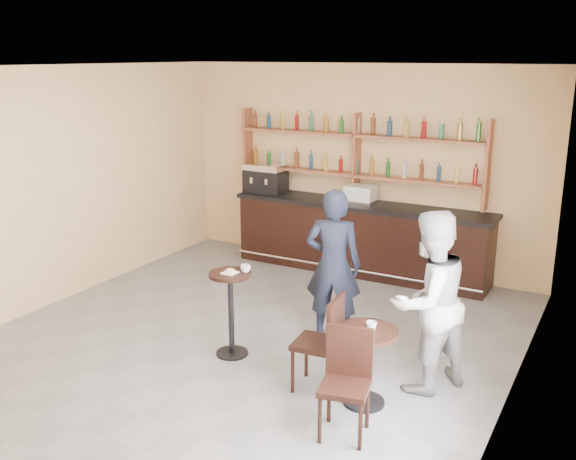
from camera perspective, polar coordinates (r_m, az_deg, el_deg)
The scene contains 22 objects.
floor at distance 7.74m, azimuth -4.23°, elevation -10.16°, with size 7.00×7.00×0.00m, color slate.
ceiling at distance 6.98m, azimuth -4.76°, elevation 14.25°, with size 7.00×7.00×0.00m, color white.
wall_back at distance 10.24m, azimuth 6.36°, elevation 5.56°, with size 7.00×7.00×0.00m, color #E7BC83.
wall_left at distance 9.16m, azimuth -20.41°, elevation 3.52°, with size 7.00×7.00×0.00m, color #E7BC83.
wall_right at distance 6.14m, azimuth 19.68°, elevation -1.94°, with size 7.00×7.00×0.00m, color #E7BC83.
window_pane at distance 4.98m, azimuth 17.36°, elevation -4.50°, with size 2.00×2.00×0.00m, color white.
window_frame at distance 4.98m, azimuth 17.30°, elevation -4.49°, with size 0.04×1.70×2.10m, color black, non-canonical shape.
shelf_unit at distance 10.09m, azimuth 6.10°, elevation 6.63°, with size 4.00×0.26×1.40m, color brown, non-canonical shape.
liquor_bottles at distance 10.06m, azimuth 6.13°, elevation 7.58°, with size 3.68×0.10×1.00m, color #8C5919, non-canonical shape.
bar_counter at distance 10.08m, azimuth 6.45°, elevation -0.69°, with size 4.10×0.80×1.11m, color black, non-canonical shape.
espresso_machine at distance 10.65m, azimuth -2.00°, elevation 4.63°, with size 0.66×0.42×0.47m, color black, non-canonical shape.
pastry_case at distance 9.92m, azimuth 6.48°, elevation 3.16°, with size 0.45×0.36×0.27m, color silver, non-canonical shape.
pedestal_table at distance 7.33m, azimuth -5.08°, elevation -7.46°, with size 0.48×0.48×0.99m, color black, non-canonical shape.
napkin at distance 7.15m, azimuth -5.17°, elevation -3.80°, with size 0.16×0.16×0.00m, color white.
donut at distance 7.13m, azimuth -5.16°, elevation -3.66°, with size 0.11×0.11×0.04m, color #D7824E.
cup_pedestal at distance 7.14m, azimuth -3.80°, elevation -3.44°, with size 0.11×0.11×0.09m, color white.
man_main at distance 7.61m, azimuth 4.04°, elevation -3.12°, with size 0.67×0.44×1.84m, color black.
cafe_table at distance 6.42m, azimuth 6.86°, elevation -12.01°, with size 0.62×0.62×0.78m, color black, non-canonical shape.
cup_cafe at distance 6.21m, azimuth 7.42°, elevation -8.50°, with size 0.10×0.10×0.09m, color white.
chair_west at distance 6.61m, azimuth 2.57°, elevation -9.95°, with size 0.44×0.44×1.02m, color black, non-canonical shape.
chair_south at distance 5.87m, azimuth 5.07°, elevation -13.66°, with size 0.43×0.43×0.98m, color black, non-canonical shape.
patron_second at distance 6.60m, azimuth 12.36°, elevation -6.25°, with size 0.91×0.71×1.88m, color #98989D.
Camera 1 is at (3.85, -5.83, 3.34)m, focal length 40.00 mm.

